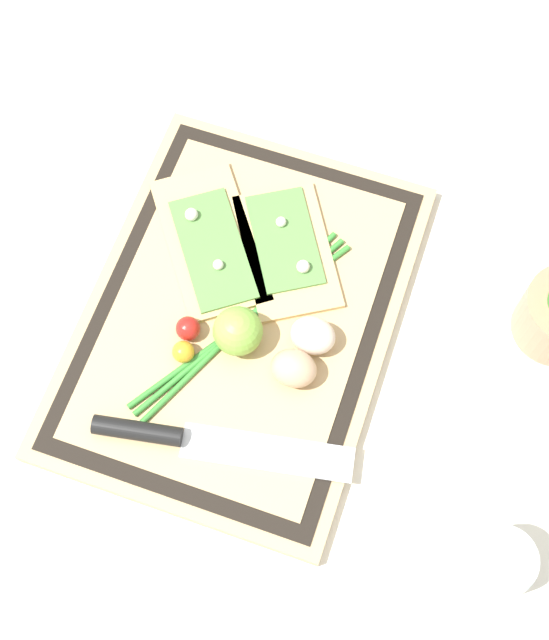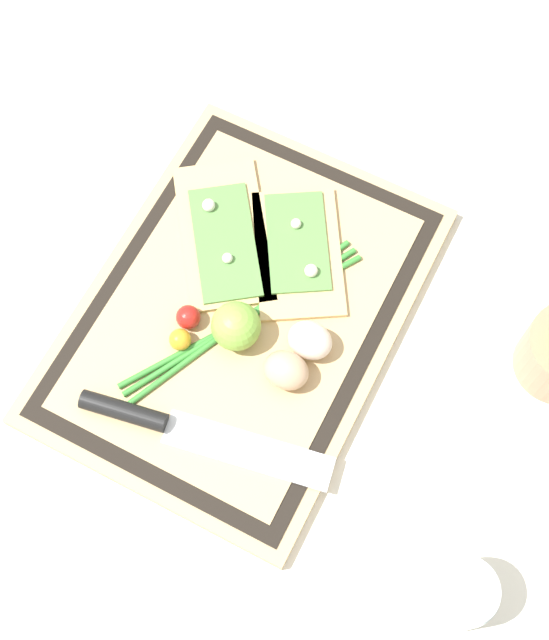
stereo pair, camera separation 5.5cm
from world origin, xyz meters
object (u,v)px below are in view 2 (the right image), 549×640
Objects in this scene: knife at (163,424)px; egg_brown at (286,370)px; lime at (236,326)px; pizza_slice_near at (224,235)px; pizza_slice_far at (298,251)px; cherry_tomato_red at (188,317)px; cherry_tomato_yellow at (180,340)px; egg_pink at (310,340)px; sauce_jar at (457,595)px.

egg_brown is at bearing 140.14° from knife.
pizza_slice_near is at bearing -144.78° from lime.
pizza_slice_far is 0.16m from cherry_tomato_red.
lime is 2.23× the size of cherry_tomato_yellow.
cherry_tomato_yellow is (0.04, -0.05, -0.02)m from lime.
knife is at bearing 16.59° from cherry_tomato_red.
cherry_tomato_yellow is (0.06, -0.13, -0.01)m from egg_pink.
egg_brown is at bearing 21.52° from pizza_slice_far.
lime reaches higher than egg_pink.
egg_brown and egg_pink have the same top height.
lime is at bearing -6.69° from pizza_slice_far.
knife is 0.13m from cherry_tomato_red.
knife is 11.33× the size of cherry_tomato_yellow.
sauce_jar is (0.14, 0.27, -0.01)m from egg_brown.
pizza_slice_far is at bearing 103.97° from pizza_slice_near.
lime is 0.06m from cherry_tomato_red.
lime is (-0.02, -0.07, 0.01)m from egg_brown.
pizza_slice_near is 4.20× the size of egg_pink.
cherry_tomato_yellow is (0.03, 0.00, -0.00)m from cherry_tomato_red.
pizza_slice_far is 0.16m from egg_brown.
cherry_tomato_yellow reaches higher than pizza_slice_far.
egg_pink is at bearing 62.59° from pizza_slice_near.
knife is 0.36m from sauce_jar.
egg_brown is at bearing 86.21° from cherry_tomato_red.
cherry_tomato_red is 1.11× the size of cherry_tomato_yellow.
egg_pink is (-0.16, 0.10, 0.01)m from knife.
sauce_jar is (0.12, 0.39, 0.00)m from cherry_tomato_yellow.
cherry_tomato_yellow is at bearing 8.72° from pizza_slice_near.
cherry_tomato_red is at bearing -109.94° from sauce_jar.
egg_brown reaches higher than cherry_tomato_yellow.
egg_pink is 0.91× the size of lime.
egg_pink is (-0.04, 0.01, 0.00)m from egg_brown.
pizza_slice_near is 3.84× the size of lime.
cherry_tomato_red is at bearing 8.41° from pizza_slice_near.
egg_pink reaches higher than cherry_tomato_red.
pizza_slice_far is 0.13m from lime.
egg_brown is 0.13m from cherry_tomato_yellow.
egg_pink is 0.09m from lime.
pizza_slice_near is 0.25m from knife.
egg_brown is at bearing -117.02° from sauce_jar.
pizza_slice_far is 0.12m from egg_pink.
egg_brown is 0.61× the size of sauce_jar.
knife is 5.55× the size of egg_pink.
egg_pink is at bearing 115.45° from cherry_tomato_yellow.
lime is 0.67× the size of sauce_jar.
pizza_slice_far is at bearing -147.42° from egg_pink.
knife is 0.14m from lime.
cherry_tomato_red is at bearing -169.98° from cherry_tomato_yellow.
egg_brown is (0.15, 0.06, 0.02)m from pizza_slice_far.
sauce_jar is at bearing 65.49° from lime.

